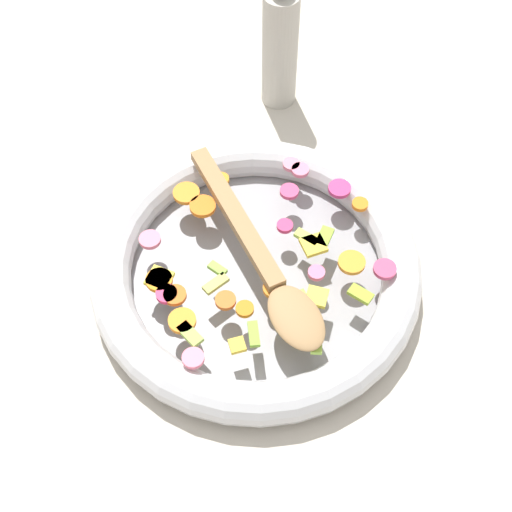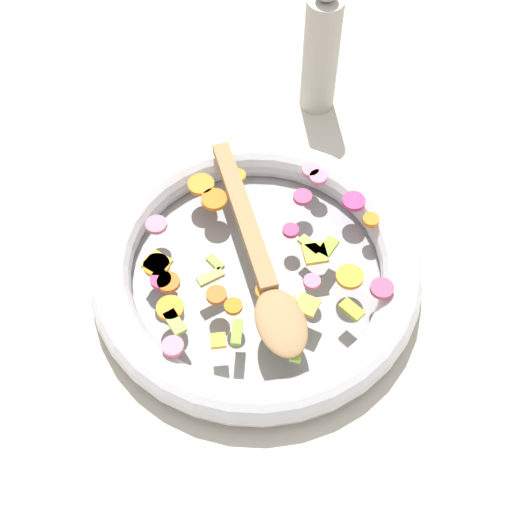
% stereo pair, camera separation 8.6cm
% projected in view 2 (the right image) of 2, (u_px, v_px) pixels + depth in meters
% --- Properties ---
extents(ground_plane, '(4.00, 4.00, 0.00)m').
position_uv_depth(ground_plane, '(256.00, 278.00, 0.90)').
color(ground_plane, beige).
extents(skillet, '(0.41, 0.41, 0.05)m').
position_uv_depth(skillet, '(256.00, 269.00, 0.88)').
color(skillet, gray).
rests_on(skillet, ground_plane).
extents(chopped_vegetables, '(0.33, 0.32, 0.01)m').
position_uv_depth(chopped_vegetables, '(252.00, 257.00, 0.85)').
color(chopped_vegetables, orange).
rests_on(chopped_vegetables, skillet).
extents(wooden_spoon, '(0.28, 0.22, 0.01)m').
position_uv_depth(wooden_spoon, '(261.00, 265.00, 0.84)').
color(wooden_spoon, '#A87F51').
rests_on(wooden_spoon, chopped_vegetables).
extents(pepper_mill, '(0.05, 0.05, 0.21)m').
position_uv_depth(pepper_mill, '(321.00, 52.00, 1.00)').
color(pepper_mill, '#B2ADA3').
rests_on(pepper_mill, ground_plane).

